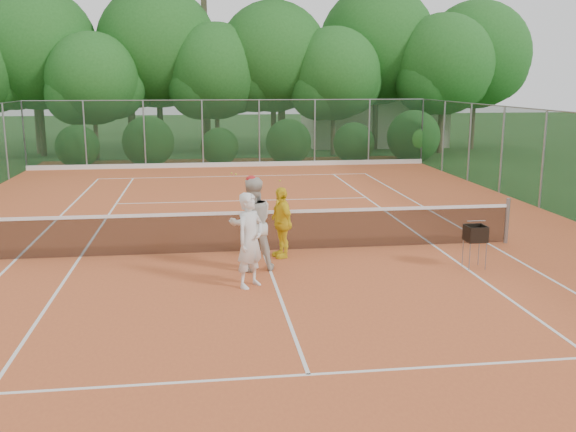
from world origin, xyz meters
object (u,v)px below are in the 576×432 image
(player_center_grp, at_px, (252,224))
(player_yellow, at_px, (281,222))
(ball_hopper, at_px, (475,234))
(player_white, at_px, (250,240))

(player_center_grp, height_order, player_yellow, player_center_grp)
(player_center_grp, distance_m, ball_hopper, 4.68)
(player_white, bearing_deg, player_center_grp, 38.94)
(player_white, bearing_deg, ball_hopper, -37.24)
(player_yellow, relative_size, ball_hopper, 1.74)
(player_white, distance_m, player_center_grp, 1.10)
(player_white, xyz_separation_m, ball_hopper, (4.77, 0.63, -0.19))
(player_center_grp, bearing_deg, player_white, -96.28)
(player_white, bearing_deg, player_yellow, 22.41)
(player_white, xyz_separation_m, player_yellow, (0.85, 2.02, -0.12))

